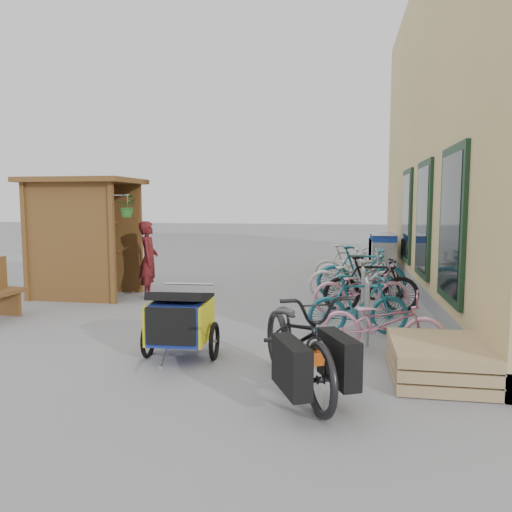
% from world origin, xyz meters
% --- Properties ---
extents(ground, '(80.00, 80.00, 0.00)m').
position_xyz_m(ground, '(0.00, 0.00, 0.00)').
color(ground, gray).
extents(kiosk, '(2.49, 1.65, 2.40)m').
position_xyz_m(kiosk, '(-3.28, 2.47, 1.55)').
color(kiosk, brown).
rests_on(kiosk, ground).
extents(bike_rack, '(0.05, 5.35, 0.86)m').
position_xyz_m(bike_rack, '(2.30, 2.40, 0.52)').
color(bike_rack, '#A5A8AD').
rests_on(bike_rack, ground).
extents(pallet_stack, '(1.00, 1.20, 0.40)m').
position_xyz_m(pallet_stack, '(3.00, -1.40, 0.21)').
color(pallet_stack, tan).
rests_on(pallet_stack, ground).
extents(shopping_carts, '(0.63, 2.13, 1.13)m').
position_xyz_m(shopping_carts, '(3.00, 6.78, 0.66)').
color(shopping_carts, silver).
rests_on(shopping_carts, ground).
extents(child_trailer, '(0.92, 1.52, 0.89)m').
position_xyz_m(child_trailer, '(0.01, -1.12, 0.49)').
color(child_trailer, '#1B2598').
rests_on(child_trailer, ground).
extents(cargo_bike, '(1.47, 2.14, 1.06)m').
position_xyz_m(cargo_bike, '(1.54, -1.99, 0.53)').
color(cargo_bike, black).
rests_on(cargo_bike, ground).
extents(person_kiosk, '(0.48, 0.63, 1.55)m').
position_xyz_m(person_kiosk, '(-1.88, 2.58, 0.77)').
color(person_kiosk, maroon).
rests_on(person_kiosk, ground).
extents(bike_0, '(1.61, 0.77, 0.81)m').
position_xyz_m(bike_0, '(2.46, -0.56, 0.41)').
color(bike_0, pink).
rests_on(bike_0, ground).
extents(bike_1, '(1.54, 0.75, 0.89)m').
position_xyz_m(bike_1, '(2.20, 0.32, 0.44)').
color(bike_1, '#1F6A7D').
rests_on(bike_1, ground).
extents(bike_2, '(1.76, 0.93, 0.88)m').
position_xyz_m(bike_2, '(2.30, 1.77, 0.44)').
color(bike_2, pink).
rests_on(bike_2, ground).
extents(bike_3, '(1.70, 0.68, 1.00)m').
position_xyz_m(bike_3, '(2.46, 1.86, 0.50)').
color(bike_3, black).
rests_on(bike_3, ground).
extents(bike_4, '(1.82, 0.79, 0.93)m').
position_xyz_m(bike_4, '(2.19, 2.95, 0.46)').
color(bike_4, silver).
rests_on(bike_4, ground).
extents(bike_5, '(1.81, 0.68, 1.06)m').
position_xyz_m(bike_5, '(2.34, 3.13, 0.53)').
color(bike_5, '#1F6A7D').
rests_on(bike_5, ground).
extents(bike_6, '(1.79, 0.79, 0.91)m').
position_xyz_m(bike_6, '(2.27, 4.13, 0.46)').
color(bike_6, silver).
rests_on(bike_6, ground).
extents(bike_7, '(1.61, 0.48, 0.96)m').
position_xyz_m(bike_7, '(2.12, 4.59, 0.48)').
color(bike_7, silver).
rests_on(bike_7, ground).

